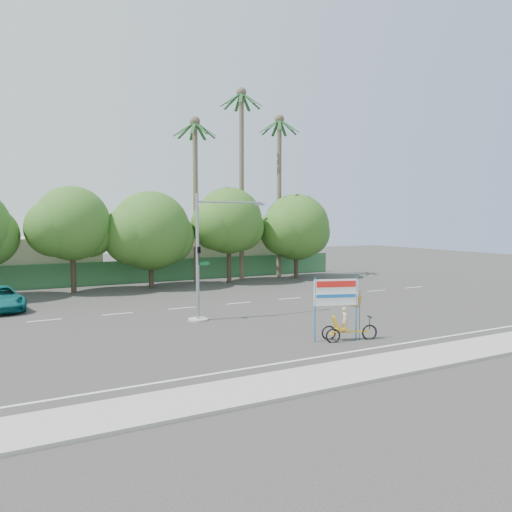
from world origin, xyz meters
name	(u,v)px	position (x,y,z in m)	size (l,w,h in m)	color
ground	(273,330)	(0.00, 0.00, 0.00)	(120.00, 120.00, 0.00)	#33302D
sidewalk_near	(374,367)	(0.00, -7.50, 0.06)	(50.00, 2.40, 0.12)	gray
fence	(151,271)	(0.00, 21.50, 1.00)	(38.00, 0.08, 2.00)	#336B3D
building_left	(23,261)	(-10.00, 26.00, 2.00)	(12.00, 8.00, 4.00)	beige
building_right	(214,256)	(8.00, 26.00, 1.80)	(14.00, 8.00, 3.60)	beige
tree_left	(71,226)	(-7.05, 18.00, 5.06)	(6.66, 5.60, 8.07)	#473828
tree_center	(150,233)	(-1.05, 18.00, 4.47)	(7.62, 6.40, 7.85)	#473828
tree_right	(228,223)	(5.95, 18.00, 5.24)	(6.90, 5.80, 8.36)	#473828
tree_far_right	(296,229)	(12.95, 18.00, 4.64)	(7.38, 6.20, 7.94)	#473828
palm_tall	(242,165)	(8.00, 19.50, 10.46)	(3.73, 3.79, 17.45)	#70604C
palm_mid	(279,179)	(12.00, 19.50, 9.40)	(3.73, 3.79, 15.45)	#70604C
palm_short	(195,181)	(3.50, 19.50, 8.86)	(3.73, 3.79, 14.45)	#70604C
traffic_signal	(203,268)	(-2.20, 3.98, 2.92)	(4.72, 1.10, 7.00)	gray
trike_billboard	(342,315)	(1.64, -3.43, 1.21)	(2.93, 1.29, 3.01)	black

